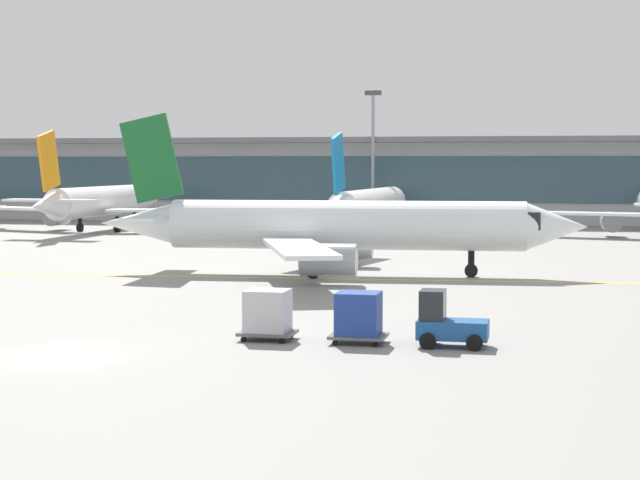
# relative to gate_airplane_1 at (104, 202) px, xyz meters

# --- Properties ---
(ground_plane) EXTENTS (400.00, 400.00, 0.00)m
(ground_plane) POSITION_rel_gate_airplane_1_xyz_m (25.85, -64.74, -2.91)
(ground_plane) COLOR gray
(taxiway_centreline_stripe) EXTENTS (109.79, 7.44, 0.01)m
(taxiway_centreline_stripe) POSITION_rel_gate_airplane_1_xyz_m (30.98, -38.39, -2.90)
(taxiway_centreline_stripe) COLOR yellow
(taxiway_centreline_stripe) RESTS_ON ground_plane
(terminal_concourse) EXTENTS (173.39, 11.00, 9.60)m
(terminal_concourse) POSITION_rel_gate_airplane_1_xyz_m (25.85, 22.38, 2.01)
(terminal_concourse) COLOR #B2B7BC
(terminal_concourse) RESTS_ON ground_plane
(gate_airplane_1) EXTENTS (27.21, 29.21, 9.69)m
(gate_airplane_1) POSITION_rel_gate_airplane_1_xyz_m (0.00, 0.00, 0.00)
(gate_airplane_1) COLOR white
(gate_airplane_1) RESTS_ON ground_plane
(gate_airplane_2) EXTENTS (26.22, 28.29, 9.36)m
(gate_airplane_2) POSITION_rel_gate_airplane_1_xyz_m (26.64, -0.05, -0.10)
(gate_airplane_2) COLOR white
(gate_airplane_2) RESTS_ON ground_plane
(taxiing_regional_jet) EXTENTS (29.69, 27.55, 9.83)m
(taxiing_regional_jet) POSITION_rel_gate_airplane_1_xyz_m (30.59, -36.41, 0.04)
(taxiing_regional_jet) COLOR white
(taxiing_regional_jet) RESTS_ON ground_plane
(baggage_tug) EXTENTS (2.63, 1.66, 2.10)m
(baggage_tug) POSITION_rel_gate_airplane_1_xyz_m (38.97, -60.22, -2.01)
(baggage_tug) COLOR #194C8C
(baggage_tug) RESTS_ON ground_plane
(cargo_dolly_lead) EXTENTS (2.13, 1.64, 1.94)m
(cargo_dolly_lead) POSITION_rel_gate_airplane_1_xyz_m (35.65, -60.16, -1.85)
(cargo_dolly_lead) COLOR #595B60
(cargo_dolly_lead) RESTS_ON ground_plane
(cargo_dolly_trailing) EXTENTS (2.13, 1.64, 1.94)m
(cargo_dolly_trailing) POSITION_rel_gate_airplane_1_xyz_m (32.11, -60.09, -1.85)
(cargo_dolly_trailing) COLOR #595B60
(cargo_dolly_trailing) RESTS_ON ground_plane
(apron_light_mast_1) EXTENTS (1.80, 0.36, 14.56)m
(apron_light_mast_1) POSITION_rel_gate_airplane_1_xyz_m (24.71, 15.20, 5.06)
(apron_light_mast_1) COLOR gray
(apron_light_mast_1) RESTS_ON ground_plane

